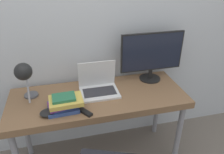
{
  "coord_description": "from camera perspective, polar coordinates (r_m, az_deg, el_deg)",
  "views": [
    {
      "loc": [
        -0.27,
        -1.27,
        1.79
      ],
      "look_at": [
        0.11,
        0.27,
        0.94
      ],
      "focal_mm": 35.0,
      "sensor_mm": 36.0,
      "label": 1
    }
  ],
  "objects": [
    {
      "name": "wall_back",
      "position": [
        2.01,
        -6.03,
        13.95
      ],
      "size": [
        8.0,
        0.05,
        2.6
      ],
      "color": "silver",
      "rests_on": "ground_plane"
    },
    {
      "name": "desk",
      "position": [
        1.93,
        -3.51,
        -6.63
      ],
      "size": [
        1.51,
        0.59,
        0.76
      ],
      "color": "brown",
      "rests_on": "ground_plane"
    },
    {
      "name": "laptop",
      "position": [
        1.92,
        -3.52,
        -2.39
      ],
      "size": [
        0.33,
        0.25,
        0.27
      ],
      "color": "silver",
      "rests_on": "desk"
    },
    {
      "name": "monitor",
      "position": [
        2.07,
        10.38,
        5.84
      ],
      "size": [
        0.6,
        0.2,
        0.47
      ],
      "color": "black",
      "rests_on": "desk"
    },
    {
      "name": "desk_lamp",
      "position": [
        1.78,
        -21.98,
        0.68
      ],
      "size": [
        0.13,
        0.26,
        0.36
      ],
      "color": "#4C4C51",
      "rests_on": "desk"
    },
    {
      "name": "book_stack",
      "position": [
        1.73,
        -12.32,
        -6.74
      ],
      "size": [
        0.28,
        0.21,
        0.12
      ],
      "color": "#334C8C",
      "rests_on": "desk"
    },
    {
      "name": "tv_remote",
      "position": [
        1.7,
        -7.15,
        -8.97
      ],
      "size": [
        0.11,
        0.14,
        0.02
      ],
      "color": "black",
      "rests_on": "desk"
    },
    {
      "name": "game_controller",
      "position": [
        1.72,
        -16.15,
        -8.91
      ],
      "size": [
        0.14,
        0.11,
        0.04
      ],
      "color": "black",
      "rests_on": "desk"
    }
  ]
}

